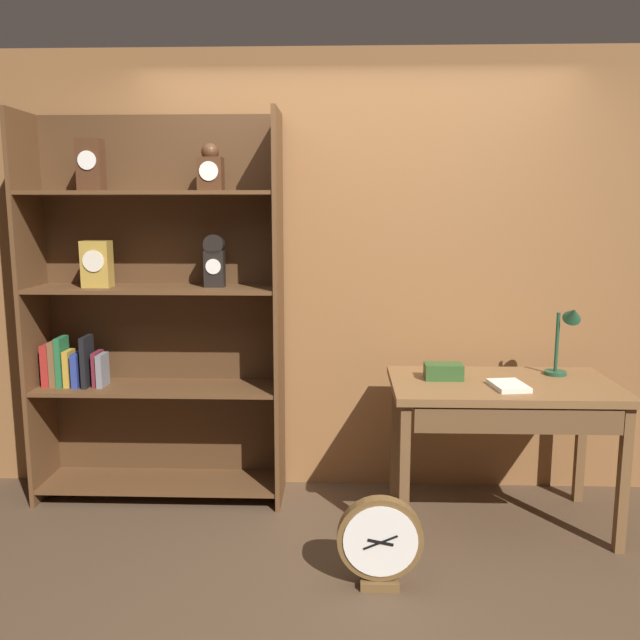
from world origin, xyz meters
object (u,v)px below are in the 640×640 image
at_px(toolbox_small, 444,371).
at_px(open_repair_manual, 509,386).
at_px(workbench, 503,401).
at_px(desk_lamp, 567,332).
at_px(bookshelf, 152,314).
at_px(round_clock_large, 380,542).

bearing_deg(toolbox_small, open_repair_manual, -29.59).
height_order(workbench, desk_lamp, desk_lamp).
height_order(bookshelf, round_clock_large, bookshelf).
bearing_deg(open_repair_manual, desk_lamp, 26.97).
distance_m(desk_lamp, toolbox_small, 0.70).
xyz_separation_m(toolbox_small, round_clock_large, (-0.37, -0.70, -0.62)).
relative_size(workbench, desk_lamp, 2.88).
distance_m(open_repair_manual, round_clock_large, 1.04).
xyz_separation_m(workbench, toolbox_small, (-0.31, 0.08, 0.14)).
relative_size(workbench, round_clock_large, 2.74).
bearing_deg(open_repair_manual, bookshelf, 158.80).
relative_size(desk_lamp, toolbox_small, 2.03).
height_order(toolbox_small, open_repair_manual, toolbox_small).
xyz_separation_m(open_repair_manual, round_clock_large, (-0.67, -0.53, -0.59)).
bearing_deg(workbench, bookshelf, 169.97).
bearing_deg(workbench, desk_lamp, 23.91).
bearing_deg(workbench, toolbox_small, 166.13).
bearing_deg(toolbox_small, desk_lamp, 7.26).
xyz_separation_m(bookshelf, workbench, (1.95, -0.35, -0.40)).
distance_m(bookshelf, desk_lamp, 2.32).
xyz_separation_m(workbench, desk_lamp, (0.36, 0.16, 0.34)).
height_order(bookshelf, workbench, bookshelf).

